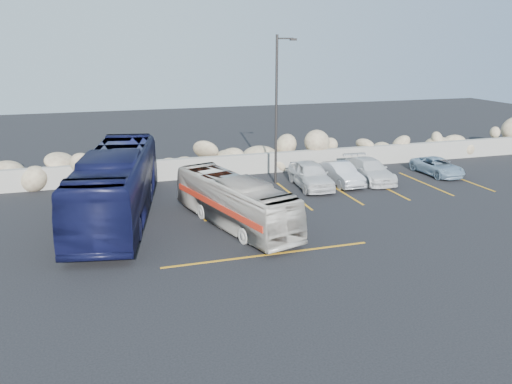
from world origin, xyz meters
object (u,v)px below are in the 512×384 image
object	(u,v)px
lamppost	(277,106)
car_c	(369,170)
car_a	(311,175)
vintage_bus	(234,201)
car_b	(341,174)
tour_coach	(117,184)
car_d	(437,167)

from	to	relation	value
lamppost	car_c	distance (m)	6.51
car_a	vintage_bus	bearing A→B (deg)	-136.14
lamppost	car_a	size ratio (longest dim) A/B	1.94
car_c	lamppost	bearing A→B (deg)	171.05
lamppost	car_b	world-z (taller)	lamppost
tour_coach	car_b	bearing A→B (deg)	20.61
vintage_bus	car_d	distance (m)	14.62
car_c	vintage_bus	bearing A→B (deg)	-150.36
vintage_bus	car_a	bearing A→B (deg)	23.34
tour_coach	car_b	xyz separation A→B (m)	(12.08, 2.17, -0.95)
car_b	car_d	distance (m)	6.45
vintage_bus	car_a	distance (m)	7.15
car_b	car_c	distance (m)	1.90
car_c	car_b	bearing A→B (deg)	-172.95
car_b	car_d	xyz separation A→B (m)	(6.45, 0.16, -0.09)
car_a	car_c	distance (m)	3.76
car_a	car_d	world-z (taller)	car_a
car_b	car_d	bearing A→B (deg)	0.19
tour_coach	car_a	xyz separation A→B (m)	(10.22, 2.06, -0.84)
car_c	car_d	bearing A→B (deg)	1.84
vintage_bus	tour_coach	world-z (taller)	tour_coach
car_a	car_b	xyz separation A→B (m)	(1.86, 0.10, -0.10)
tour_coach	car_b	distance (m)	12.31
car_c	car_d	size ratio (longest dim) A/B	1.17
lamppost	car_b	bearing A→B (deg)	-19.30
tour_coach	car_a	bearing A→B (deg)	21.86
car_a	lamppost	bearing A→B (deg)	143.72
lamppost	car_d	world-z (taller)	lamppost
tour_coach	car_d	size ratio (longest dim) A/B	3.07
vintage_bus	car_a	world-z (taller)	vintage_bus
vintage_bus	tour_coach	distance (m)	5.38
tour_coach	car_c	size ratio (longest dim) A/B	2.63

